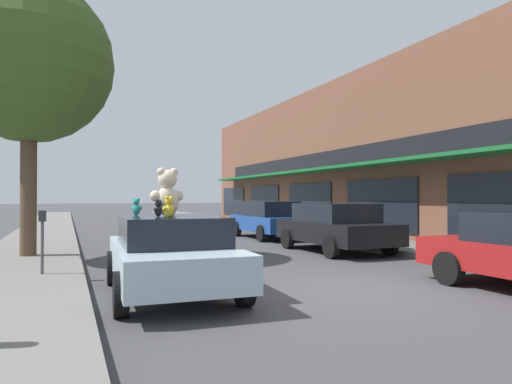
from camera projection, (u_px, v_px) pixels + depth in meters
name	position (u px, v px, depth m)	size (l,w,h in m)	color
ground_plane	(338.00, 290.00, 8.30)	(260.00, 260.00, 0.00)	#424244
storefront_row	(446.00, 160.00, 22.96)	(13.79, 33.96, 7.15)	brown
plush_art_car	(171.00, 252.00, 7.92)	(2.17, 4.20, 1.36)	#ADC6D1
teddy_bear_giant	(167.00, 193.00, 7.95)	(0.63, 0.42, 0.84)	beige
teddy_bear_purple	(171.00, 209.00, 8.22)	(0.18, 0.11, 0.24)	purple
teddy_bear_black	(158.00, 208.00, 7.72)	(0.19, 0.20, 0.29)	black
teddy_bear_white	(172.00, 207.00, 8.47)	(0.21, 0.22, 0.32)	white
teddy_bear_teal	(136.00, 207.00, 8.40)	(0.22, 0.21, 0.32)	teal
teddy_bear_yellow	(169.00, 207.00, 7.28)	(0.25, 0.22, 0.35)	yellow
parked_car_far_center	(335.00, 226.00, 14.14)	(2.16, 4.33, 1.49)	black
parked_car_far_right	(268.00, 218.00, 18.87)	(1.94, 4.37, 1.52)	#1E4793
street_tree	(29.00, 62.00, 12.08)	(4.35, 4.35, 7.34)	brown
parking_meter	(42.00, 233.00, 9.13)	(0.14, 0.10, 1.27)	#4C4C51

